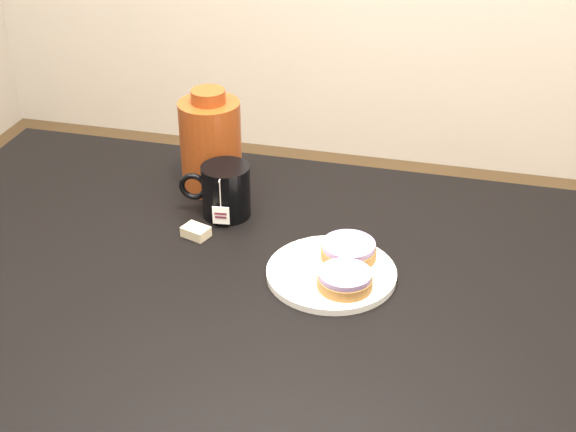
% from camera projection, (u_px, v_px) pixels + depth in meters
% --- Properties ---
extents(table, '(1.40, 0.90, 0.75)m').
position_uv_depth(table, '(279.00, 330.00, 1.30)').
color(table, black).
rests_on(table, ground_plane).
extents(plate, '(0.21, 0.21, 0.02)m').
position_uv_depth(plate, '(331.00, 272.00, 1.28)').
color(plate, white).
rests_on(plate, table).
extents(bagel_back, '(0.10, 0.10, 0.03)m').
position_uv_depth(bagel_back, '(349.00, 250.00, 1.31)').
color(bagel_back, brown).
rests_on(bagel_back, plate).
extents(bagel_front, '(0.12, 0.12, 0.03)m').
position_uv_depth(bagel_front, '(345.00, 279.00, 1.24)').
color(bagel_front, brown).
rests_on(bagel_front, plate).
extents(mug, '(0.13, 0.10, 0.10)m').
position_uv_depth(mug, '(225.00, 191.00, 1.43)').
color(mug, black).
rests_on(mug, table).
extents(teabag_pouch, '(0.05, 0.04, 0.02)m').
position_uv_depth(teabag_pouch, '(196.00, 232.00, 1.39)').
color(teabag_pouch, '#C6B793').
rests_on(teabag_pouch, table).
extents(bagel_package, '(0.14, 0.14, 0.20)m').
position_uv_depth(bagel_package, '(211.00, 143.00, 1.50)').
color(bagel_package, '#5C210C').
rests_on(bagel_package, table).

